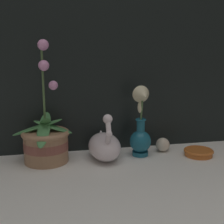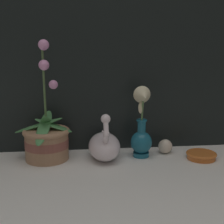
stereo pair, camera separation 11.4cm
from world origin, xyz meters
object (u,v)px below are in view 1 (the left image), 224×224
at_px(orchid_potted_plant, 46,141).
at_px(amber_dish, 199,152).
at_px(swan_figurine, 104,145).
at_px(glass_sphere, 163,145).
at_px(blue_vase, 141,129).

relative_size(orchid_potted_plant, amber_dish, 3.88).
distance_m(orchid_potted_plant, swan_figurine, 0.21).
relative_size(glass_sphere, amber_dish, 0.49).
relative_size(blue_vase, glass_sphere, 4.89).
bearing_deg(blue_vase, orchid_potted_plant, 177.57).
bearing_deg(blue_vase, swan_figurine, 179.48).
bearing_deg(glass_sphere, swan_figurine, -172.47).
relative_size(orchid_potted_plant, glass_sphere, 7.89).
relative_size(swan_figurine, blue_vase, 0.76).
bearing_deg(orchid_potted_plant, swan_figurine, -3.71).
distance_m(swan_figurine, blue_vase, 0.15).
bearing_deg(swan_figurine, orchid_potted_plant, 176.29).
distance_m(orchid_potted_plant, blue_vase, 0.36).
bearing_deg(swan_figurine, glass_sphere, 7.53).
distance_m(swan_figurine, glass_sphere, 0.25).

